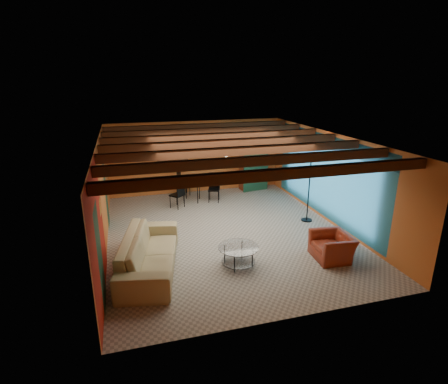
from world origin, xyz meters
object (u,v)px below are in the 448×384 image
object	(u,v)px
potted_plant	(254,138)
vase	(191,170)
armchair	(332,246)
sofa	(150,252)
coffee_table	(238,256)
armoire	(254,167)
floor_lamp	(309,189)
dining_table	(192,187)

from	to	relation	value
potted_plant	vase	world-z (taller)	potted_plant
vase	armchair	bearing A→B (deg)	-64.07
sofa	coffee_table	xyz separation A→B (m)	(2.01, -0.40, -0.18)
armchair	armoire	world-z (taller)	armoire
sofa	armoire	size ratio (longest dim) A/B	1.62
sofa	armoire	xyz separation A→B (m)	(4.45, 5.18, 0.47)
armoire	potted_plant	world-z (taller)	potted_plant
armoire	potted_plant	bearing A→B (deg)	0.00
sofa	potted_plant	xyz separation A→B (m)	(4.45, 5.18, 1.60)
sofa	floor_lamp	distance (m)	5.20
coffee_table	floor_lamp	bearing A→B (deg)	35.09
sofa	potted_plant	bearing A→B (deg)	-28.95
coffee_table	vase	xyz separation A→B (m)	(-0.17, 4.79, 0.89)
armchair	vase	xyz separation A→B (m)	(-2.48, 5.09, 0.81)
sofa	dining_table	distance (m)	4.77
dining_table	armoire	xyz separation A→B (m)	(2.62, 0.78, 0.38)
coffee_table	floor_lamp	size ratio (longest dim) A/B	0.46
coffee_table	dining_table	xyz separation A→B (m)	(-0.17, 4.79, 0.27)
armoire	vase	bearing A→B (deg)	-172.82
sofa	coffee_table	size ratio (longest dim) A/B	3.04
sofa	armoire	distance (m)	6.85
sofa	armchair	size ratio (longest dim) A/B	2.98
potted_plant	armoire	bearing A→B (deg)	0.00
sofa	floor_lamp	size ratio (longest dim) A/B	1.40
vase	floor_lamp	bearing A→B (deg)	-41.99
armchair	vase	bearing A→B (deg)	-149.79
armoire	sofa	bearing A→B (deg)	-140.13
armchair	dining_table	bearing A→B (deg)	-149.79
dining_table	floor_lamp	distance (m)	4.16
sofa	vase	world-z (taller)	vase
dining_table	floor_lamp	world-z (taller)	floor_lamp
sofa	coffee_table	bearing A→B (deg)	-89.45
floor_lamp	vase	xyz separation A→B (m)	(-3.07, 2.76, 0.10)
armoire	floor_lamp	distance (m)	3.57
sofa	coffee_table	distance (m)	2.05
armchair	coffee_table	distance (m)	2.32
dining_table	potted_plant	size ratio (longest dim) A/B	4.14
dining_table	vase	distance (m)	0.62
sofa	vase	bearing A→B (deg)	-10.92
armchair	floor_lamp	size ratio (longest dim) A/B	0.47
dining_table	floor_lamp	size ratio (longest dim) A/B	0.95
potted_plant	vase	xyz separation A→B (m)	(-2.62, -0.78, -0.90)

